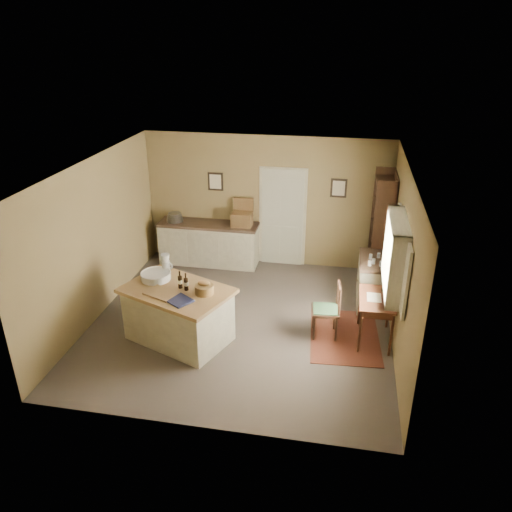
{
  "coord_description": "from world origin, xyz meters",
  "views": [
    {
      "loc": [
        1.58,
        -7.11,
        4.62
      ],
      "look_at": [
        0.21,
        0.26,
        1.15
      ],
      "focal_mm": 35.0,
      "sensor_mm": 36.0,
      "label": 1
    }
  ],
  "objects_px": {
    "sideboard": "(209,242)",
    "shelving_unit": "(384,230)",
    "right_cabinet": "(373,282)",
    "desk_chair": "(325,311)",
    "work_island": "(178,313)",
    "writing_desk": "(377,303)"
  },
  "relations": [
    {
      "from": "writing_desk",
      "to": "work_island",
      "type": "bearing_deg",
      "value": -169.94
    },
    {
      "from": "desk_chair",
      "to": "shelving_unit",
      "type": "bearing_deg",
      "value": 59.74
    },
    {
      "from": "sideboard",
      "to": "shelving_unit",
      "type": "height_order",
      "value": "shelving_unit"
    },
    {
      "from": "sideboard",
      "to": "right_cabinet",
      "type": "xyz_separation_m",
      "value": [
        3.36,
        -1.15,
        -0.02
      ]
    },
    {
      "from": "work_island",
      "to": "desk_chair",
      "type": "relative_size",
      "value": 2.08
    },
    {
      "from": "writing_desk",
      "to": "desk_chair",
      "type": "relative_size",
      "value": 0.97
    },
    {
      "from": "desk_chair",
      "to": "shelving_unit",
      "type": "xyz_separation_m",
      "value": [
        0.94,
        2.12,
        0.63
      ]
    },
    {
      "from": "work_island",
      "to": "shelving_unit",
      "type": "height_order",
      "value": "shelving_unit"
    },
    {
      "from": "sideboard",
      "to": "right_cabinet",
      "type": "bearing_deg",
      "value": -18.99
    },
    {
      "from": "work_island",
      "to": "writing_desk",
      "type": "bearing_deg",
      "value": 31.9
    },
    {
      "from": "sideboard",
      "to": "desk_chair",
      "type": "relative_size",
      "value": 2.27
    },
    {
      "from": "right_cabinet",
      "to": "sideboard",
      "type": "bearing_deg",
      "value": 161.01
    },
    {
      "from": "work_island",
      "to": "shelving_unit",
      "type": "bearing_deg",
      "value": 61.1
    },
    {
      "from": "writing_desk",
      "to": "shelving_unit",
      "type": "height_order",
      "value": "shelving_unit"
    },
    {
      "from": "writing_desk",
      "to": "shelving_unit",
      "type": "bearing_deg",
      "value": 85.73
    },
    {
      "from": "writing_desk",
      "to": "shelving_unit",
      "type": "xyz_separation_m",
      "value": [
        0.16,
        2.1,
        0.42
      ]
    },
    {
      "from": "right_cabinet",
      "to": "shelving_unit",
      "type": "distance_m",
      "value": 1.16
    },
    {
      "from": "desk_chair",
      "to": "right_cabinet",
      "type": "relative_size",
      "value": 0.93
    },
    {
      "from": "desk_chair",
      "to": "shelving_unit",
      "type": "height_order",
      "value": "shelving_unit"
    },
    {
      "from": "sideboard",
      "to": "work_island",
      "type": "bearing_deg",
      "value": -84.52
    },
    {
      "from": "work_island",
      "to": "sideboard",
      "type": "relative_size",
      "value": 0.92
    },
    {
      "from": "sideboard",
      "to": "right_cabinet",
      "type": "distance_m",
      "value": 3.55
    }
  ]
}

